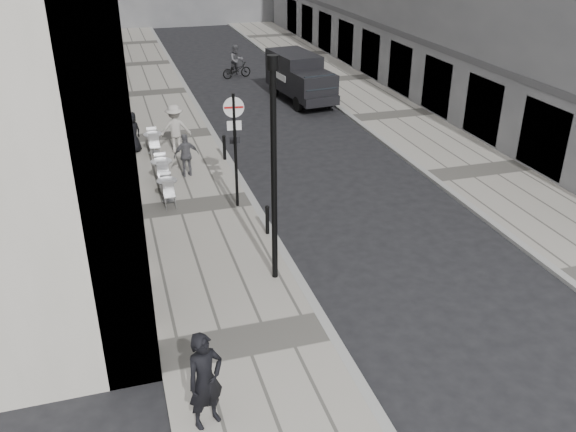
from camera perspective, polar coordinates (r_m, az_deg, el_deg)
name	(u,v)px	position (r m, az deg, el deg)	size (l,w,h in m)	color
ground	(372,407)	(13.10, 7.87, -17.25)	(120.00, 120.00, 0.00)	black
sidewalk	(168,137)	(28.05, -11.16, 7.31)	(4.00, 60.00, 0.12)	gray
far_sidewalk	(392,116)	(30.97, 9.70, 9.24)	(4.00, 60.00, 0.12)	gray
walking_man	(205,381)	(11.92, -7.74, -15.01)	(0.75, 0.49, 2.07)	black
sign_post	(235,136)	(19.83, -5.00, 7.47)	(0.66, 0.15, 3.87)	black
lamppost	(274,163)	(15.22, -1.34, 5.00)	(0.27, 0.27, 5.97)	black
bollard_near	(224,148)	(24.66, -5.98, 6.34)	(0.13, 0.13, 0.96)	black
bollard_far	(267,220)	(18.69, -1.95, -0.42)	(0.12, 0.12, 0.89)	black
panel_van	(299,75)	(33.01, 1.03, 13.03)	(2.49, 5.36, 2.44)	black
cyclist	(236,65)	(38.27, -4.85, 13.88)	(1.94, 1.04, 1.99)	black
pedestrian_a	(186,155)	(23.12, -9.49, 5.64)	(0.96, 0.40, 1.65)	#5A5A5F
pedestrian_b	(175,128)	(25.67, -10.52, 8.05)	(1.28, 0.73, 1.98)	#B3ADA5
pedestrian_c	(132,132)	(25.99, -14.40, 7.60)	(0.84, 0.55, 1.73)	black
cafe_table_near	(168,189)	(21.25, -11.21, 2.53)	(0.70, 1.59, 0.90)	#A3A3A5
cafe_table_mid	(162,170)	(22.79, -11.71, 4.27)	(0.77, 1.75, 0.99)	silver
cafe_table_far	(153,142)	(25.83, -12.49, 6.82)	(0.76, 1.71, 0.97)	silver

